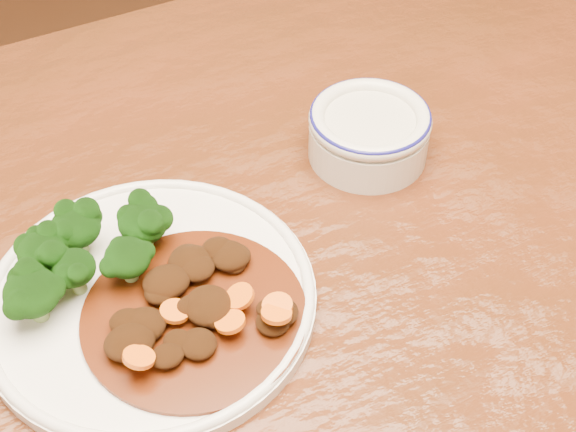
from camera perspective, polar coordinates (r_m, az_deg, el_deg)
name	(u,v)px	position (r m, az deg, el deg)	size (l,w,h in m)	color
dining_table	(313,300)	(0.79, 1.76, -6.02)	(1.60, 1.07, 0.75)	#52210E
dinner_plate	(150,297)	(0.69, -9.77, -5.71)	(0.28, 0.28, 0.02)	white
broccoli_florets	(75,259)	(0.68, -14.90, -2.96)	(0.14, 0.10, 0.05)	#7F9F52
mince_stew	(192,302)	(0.66, -6.82, -6.10)	(0.18, 0.18, 0.03)	#4E2108
dip_bowl	(369,131)	(0.80, 5.78, 6.01)	(0.12, 0.12, 0.05)	beige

